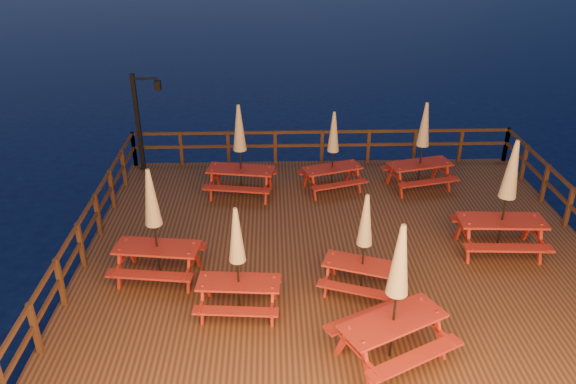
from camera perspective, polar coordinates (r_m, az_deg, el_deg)
name	(u,v)px	position (r m, az deg, el deg)	size (l,w,h in m)	color
ground	(338,259)	(13.83, 5.08, -6.75)	(500.00, 500.00, 0.00)	black
deck	(338,252)	(13.72, 5.11, -6.06)	(12.00, 10.00, 0.40)	#412015
deck_piles	(337,269)	(14.00, 5.03, -7.77)	(11.44, 9.44, 1.40)	#381B11
railing	(332,184)	(14.78, 4.50, 0.84)	(11.80, 9.75, 1.10)	#381B11
lamp_post	(142,114)	(17.29, -14.59, 7.69)	(0.85, 0.18, 3.00)	black
picnic_table_0	(507,196)	(13.54, 21.34, -0.38)	(2.04, 1.71, 2.80)	maroon
picnic_table_1	(238,260)	(10.88, -5.15, -6.86)	(1.74, 1.47, 2.34)	maroon
picnic_table_2	(333,150)	(15.68, 4.59, 4.23)	(1.97, 1.79, 2.34)	maroon
picnic_table_3	(396,292)	(9.84, 10.97, -9.94)	(2.42, 2.28, 2.74)	maroon
picnic_table_4	(422,145)	(16.16, 13.49, 4.68)	(2.08, 1.85, 2.55)	maroon
picnic_table_5	(364,243)	(11.49, 7.74, -5.17)	(1.96, 1.79, 2.29)	maroon
picnic_table_6	(240,149)	(15.36, -4.90, 4.34)	(2.06, 1.80, 2.63)	maroon
picnic_table_7	(154,223)	(12.08, -13.45, -3.12)	(1.99, 1.71, 2.59)	maroon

